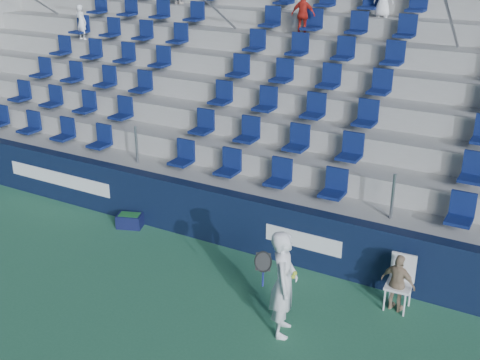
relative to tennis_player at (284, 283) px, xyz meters
name	(u,v)px	position (x,y,z in m)	size (l,w,h in m)	color
ground	(149,324)	(-2.06, -0.94, -0.93)	(70.00, 70.00, 0.00)	#31724F
sponsor_wall	(240,222)	(-2.06, 2.21, -0.33)	(24.00, 0.32, 1.20)	#0E1833
grandstand	(334,97)	(-2.06, 7.30, 1.20)	(24.00, 8.17, 6.63)	#9A9A95
tennis_player	(284,283)	(0.00, 0.00, 0.00)	(0.73, 0.79, 1.86)	silver
line_judge_chair	(401,278)	(1.46, 1.71, -0.36)	(0.46, 0.47, 1.00)	white
line_judge	(398,283)	(1.46, 1.56, -0.39)	(0.63, 0.26, 1.08)	tan
ball_bin	(130,220)	(-4.69, 1.81, -0.76)	(0.65, 0.54, 0.32)	#0F1439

